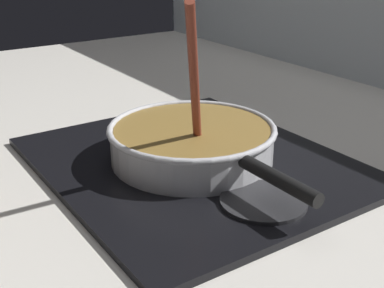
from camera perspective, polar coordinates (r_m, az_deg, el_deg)
ground at (r=0.84m, az=-3.62°, el=-6.30°), size 2.40×1.60×0.04m
hob_plate at (r=0.91m, az=0.00°, el=-2.09°), size 0.56×0.48×0.01m
burner_ring at (r=0.90m, az=0.00°, el=-1.51°), size 0.18×0.18×0.01m
spare_burner at (r=0.77m, az=7.93°, el=-6.32°), size 0.13×0.13×0.01m
cooking_pan at (r=0.89m, az=0.05°, el=0.28°), size 0.44×0.29×0.29m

